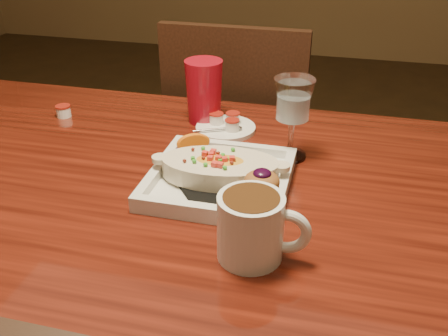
% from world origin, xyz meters
% --- Properties ---
extents(table, '(1.50, 0.90, 0.75)m').
position_xyz_m(table, '(0.00, 0.00, 0.65)').
color(table, maroon).
rests_on(table, floor).
extents(chair_far, '(0.42, 0.42, 0.93)m').
position_xyz_m(chair_far, '(-0.00, 0.63, 0.51)').
color(chair_far, black).
rests_on(chair_far, floor).
extents(plate, '(0.26, 0.26, 0.08)m').
position_xyz_m(plate, '(0.10, 0.03, 0.78)').
color(plate, white).
rests_on(plate, table).
extents(coffee_mug, '(0.14, 0.10, 0.10)m').
position_xyz_m(coffee_mug, '(0.19, -0.15, 0.81)').
color(coffee_mug, white).
rests_on(coffee_mug, table).
extents(goblet, '(0.08, 0.08, 0.17)m').
position_xyz_m(goblet, '(0.20, 0.18, 0.87)').
color(goblet, silver).
rests_on(goblet, table).
extents(saucer, '(0.14, 0.14, 0.09)m').
position_xyz_m(saucer, '(0.04, 0.27, 0.76)').
color(saucer, white).
rests_on(saucer, table).
extents(creamer_loose, '(0.04, 0.04, 0.03)m').
position_xyz_m(creamer_loose, '(-0.36, 0.25, 0.76)').
color(creamer_loose, white).
rests_on(creamer_loose, table).
extents(red_tumbler, '(0.09, 0.09, 0.15)m').
position_xyz_m(red_tumbler, '(-0.02, 0.31, 0.82)').
color(red_tumbler, '#AB0C1E').
rests_on(red_tumbler, table).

